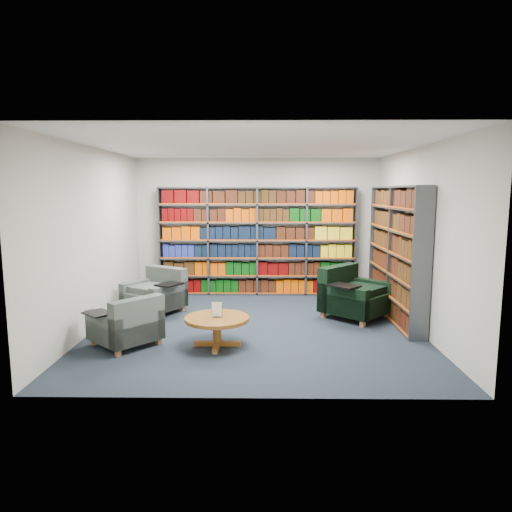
{
  "coord_description": "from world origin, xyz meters",
  "views": [
    {
      "loc": [
        0.11,
        -6.97,
        2.13
      ],
      "look_at": [
        0.0,
        0.6,
        1.05
      ],
      "focal_mm": 32.0,
      "sensor_mm": 36.0,
      "label": 1
    }
  ],
  "objects_px": {
    "chair_teal_left": "(157,295)",
    "chair_green_right": "(351,297)",
    "coffee_table": "(217,323)",
    "chair_teal_front": "(128,326)"
  },
  "relations": [
    {
      "from": "chair_green_right",
      "to": "chair_teal_front",
      "type": "bearing_deg",
      "value": -155.31
    },
    {
      "from": "chair_teal_front",
      "to": "chair_green_right",
      "type": "bearing_deg",
      "value": 24.69
    },
    {
      "from": "chair_teal_left",
      "to": "coffee_table",
      "type": "bearing_deg",
      "value": -55.76
    },
    {
      "from": "chair_teal_left",
      "to": "chair_green_right",
      "type": "height_order",
      "value": "chair_green_right"
    },
    {
      "from": "chair_teal_left",
      "to": "coffee_table",
      "type": "height_order",
      "value": "chair_teal_left"
    },
    {
      "from": "chair_teal_front",
      "to": "coffee_table",
      "type": "distance_m",
      "value": 1.23
    },
    {
      "from": "chair_teal_front",
      "to": "coffee_table",
      "type": "height_order",
      "value": "chair_teal_front"
    },
    {
      "from": "chair_teal_left",
      "to": "coffee_table",
      "type": "relative_size",
      "value": 1.31
    },
    {
      "from": "chair_teal_left",
      "to": "chair_teal_front",
      "type": "distance_m",
      "value": 1.82
    },
    {
      "from": "chair_teal_front",
      "to": "chair_teal_left",
      "type": "bearing_deg",
      "value": 90.33
    }
  ]
}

